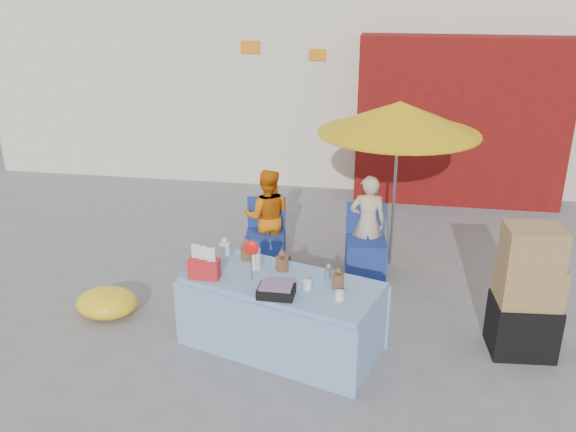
% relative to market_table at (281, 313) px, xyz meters
% --- Properties ---
extents(ground, '(80.00, 80.00, 0.00)m').
position_rel_market_table_xyz_m(ground, '(-0.17, 0.38, -0.38)').
color(ground, slate).
rests_on(ground, ground).
extents(market_table, '(2.09, 1.43, 1.15)m').
position_rel_market_table_xyz_m(market_table, '(0.00, 0.00, 0.00)').
color(market_table, '#8DB6E2').
rests_on(market_table, ground).
extents(chair_left, '(0.53, 0.52, 0.85)m').
position_rel_market_table_xyz_m(chair_left, '(-0.51, 1.74, -0.12)').
color(chair_left, navy).
rests_on(chair_left, ground).
extents(chair_right, '(0.53, 0.52, 0.85)m').
position_rel_market_table_xyz_m(chair_right, '(0.74, 1.74, -0.12)').
color(chair_right, navy).
rests_on(chair_right, ground).
extents(vendor_orange, '(0.65, 0.53, 1.23)m').
position_rel_market_table_xyz_m(vendor_orange, '(-0.51, 1.87, 0.24)').
color(vendor_orange, orange).
rests_on(vendor_orange, ground).
extents(vendor_beige, '(0.48, 0.34, 1.22)m').
position_rel_market_table_xyz_m(vendor_beige, '(0.74, 1.87, 0.23)').
color(vendor_beige, '#CCB590').
rests_on(vendor_beige, ground).
extents(umbrella, '(1.90, 1.90, 2.09)m').
position_rel_market_table_xyz_m(umbrella, '(1.04, 2.02, 1.52)').
color(umbrella, gray).
rests_on(umbrella, ground).
extents(box_stack, '(0.63, 0.53, 1.32)m').
position_rel_market_table_xyz_m(box_stack, '(2.32, 0.30, 0.23)').
color(box_stack, black).
rests_on(box_stack, ground).
extents(tarp_bundle, '(0.83, 0.76, 0.30)m').
position_rel_market_table_xyz_m(tarp_bundle, '(-1.96, 0.26, -0.23)').
color(tarp_bundle, yellow).
rests_on(tarp_bundle, ground).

